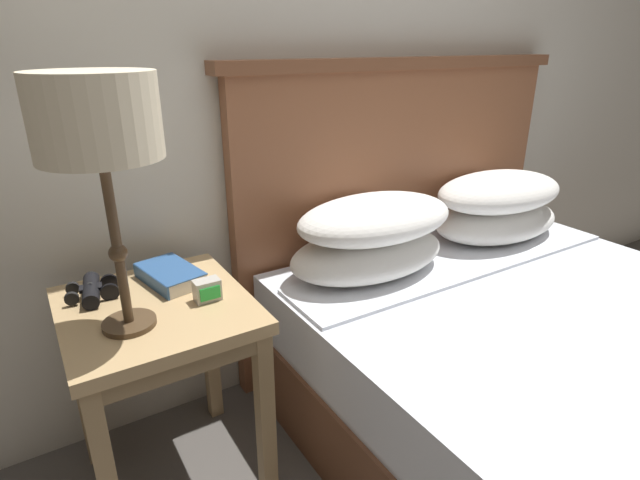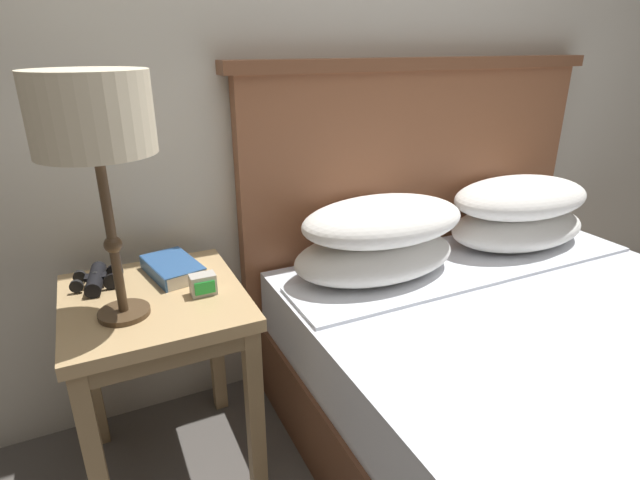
% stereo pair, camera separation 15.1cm
% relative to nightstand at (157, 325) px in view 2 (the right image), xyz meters
% --- Properties ---
extents(wall_back, '(8.00, 0.06, 2.60)m').
position_rel_nightstand_xyz_m(wall_back, '(0.53, 0.36, 0.77)').
color(wall_back, beige).
rests_on(wall_back, ground_plane).
extents(nightstand, '(0.48, 0.52, 0.62)m').
position_rel_nightstand_xyz_m(nightstand, '(0.00, 0.00, 0.00)').
color(nightstand, tan).
rests_on(nightstand, ground_plane).
extents(bed, '(1.57, 1.84, 1.23)m').
position_rel_nightstand_xyz_m(bed, '(1.09, -0.49, -0.21)').
color(bed, brown).
rests_on(bed, ground_plane).
extents(table_lamp, '(0.27, 0.27, 0.60)m').
position_rel_nightstand_xyz_m(table_lamp, '(-0.08, -0.08, 0.59)').
color(table_lamp, '#4C3823').
rests_on(table_lamp, nightstand).
extents(book_on_nightstand, '(0.17, 0.23, 0.04)m').
position_rel_nightstand_xyz_m(book_on_nightstand, '(0.07, 0.11, 0.12)').
color(book_on_nightstand, silver).
rests_on(book_on_nightstand, nightstand).
extents(binoculars_pair, '(0.15, 0.16, 0.05)m').
position_rel_nightstand_xyz_m(binoculars_pair, '(-0.14, 0.13, 0.12)').
color(binoculars_pair, black).
rests_on(binoculars_pair, nightstand).
extents(alarm_clock, '(0.07, 0.05, 0.06)m').
position_rel_nightstand_xyz_m(alarm_clock, '(0.13, -0.05, 0.12)').
color(alarm_clock, '#B7B2A8').
rests_on(alarm_clock, nightstand).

